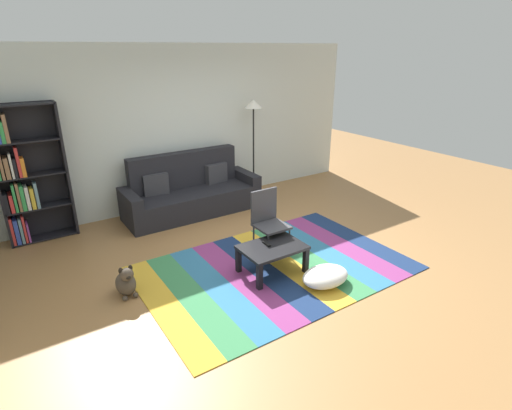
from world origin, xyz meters
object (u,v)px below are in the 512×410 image
object	(u,v)px
coffee_table	(272,250)
folding_chair	(268,217)
couch	(191,193)
pouf	(325,276)
tv_remote	(266,244)
bookshelf	(23,178)
standing_lamp	(253,117)
dog	(126,282)

from	to	relation	value
coffee_table	folding_chair	bearing A→B (deg)	61.58
couch	folding_chair	distance (m)	1.96
pouf	tv_remote	bearing A→B (deg)	121.61
bookshelf	tv_remote	xyz separation A→B (m)	(2.32, -2.58, -0.58)
couch	folding_chair	size ratio (longest dim) A/B	2.51
couch	pouf	xyz separation A→B (m)	(0.36, -2.94, -0.23)
coffee_table	couch	bearing A→B (deg)	89.90
standing_lamp	folding_chair	size ratio (longest dim) A/B	1.98
couch	standing_lamp	size ratio (longest dim) A/B	1.27
coffee_table	bookshelf	bearing A→B (deg)	131.52
standing_lamp	folding_chair	xyz separation A→B (m)	(-1.10, -2.03, -0.95)
dog	tv_remote	world-z (taller)	dog
bookshelf	pouf	size ratio (longest dim) A/B	3.24
coffee_table	folding_chair	distance (m)	0.54
couch	tv_remote	bearing A→B (deg)	-90.96
dog	folding_chair	distance (m)	1.93
couch	folding_chair	xyz separation A→B (m)	(0.23, -1.94, 0.20)
tv_remote	standing_lamp	bearing A→B (deg)	64.39
dog	tv_remote	bearing A→B (deg)	-15.12
bookshelf	tv_remote	bearing A→B (deg)	-48.06
pouf	standing_lamp	size ratio (longest dim) A/B	0.34
couch	bookshelf	distance (m)	2.45
standing_lamp	bookshelf	bearing A→B (deg)	177.11
couch	standing_lamp	world-z (taller)	standing_lamp
coffee_table	folding_chair	size ratio (longest dim) A/B	0.86
bookshelf	couch	bearing A→B (deg)	-6.88
couch	bookshelf	xyz separation A→B (m)	(-2.35, 0.28, 0.62)
coffee_table	folding_chair	world-z (taller)	folding_chair
couch	tv_remote	xyz separation A→B (m)	(-0.04, -2.29, 0.04)
couch	coffee_table	bearing A→B (deg)	-90.10
tv_remote	bookshelf	bearing A→B (deg)	136.18
couch	bookshelf	world-z (taller)	bookshelf
coffee_table	pouf	xyz separation A→B (m)	(0.37, -0.57, -0.20)
pouf	tv_remote	xyz separation A→B (m)	(-0.40, 0.65, 0.27)
bookshelf	dog	xyz separation A→B (m)	(0.69, -2.14, -0.79)
pouf	folding_chair	size ratio (longest dim) A/B	0.67
folding_chair	tv_remote	bearing A→B (deg)	-98.66
folding_chair	coffee_table	bearing A→B (deg)	-90.14
pouf	folding_chair	bearing A→B (deg)	97.45
bookshelf	coffee_table	world-z (taller)	bookshelf
bookshelf	standing_lamp	xyz separation A→B (m)	(3.69, -0.19, 0.53)
couch	standing_lamp	xyz separation A→B (m)	(1.33, 0.10, 1.15)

